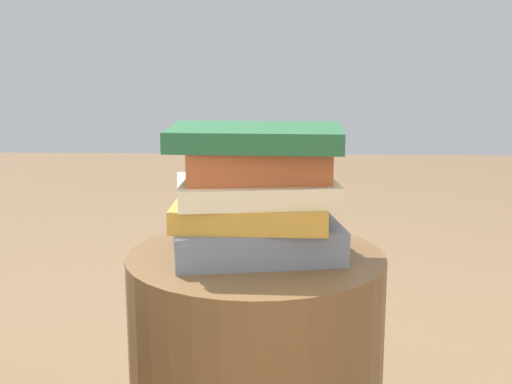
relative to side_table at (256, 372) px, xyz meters
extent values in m
cylinder|color=brown|center=(0.00, 0.00, 0.00)|extent=(0.46, 0.46, 0.45)
cube|color=slate|center=(0.00, 0.00, 0.26)|extent=(0.32, 0.24, 0.06)
cube|color=#B7842D|center=(0.01, 0.00, 0.31)|extent=(0.27, 0.20, 0.04)
cube|color=beige|center=(0.00, 0.00, 0.35)|extent=(0.30, 0.22, 0.04)
cube|color=#994723|center=(0.00, -0.01, 0.39)|extent=(0.26, 0.19, 0.06)
cube|color=#1E512D|center=(0.00, 0.00, 0.44)|extent=(0.30, 0.19, 0.04)
camera|label=1|loc=(-0.04, 1.20, 0.60)|focal=49.47mm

